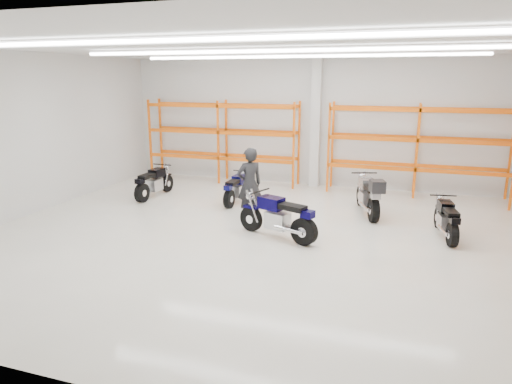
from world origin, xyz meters
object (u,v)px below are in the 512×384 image
(structural_column, at_px, (316,123))
(motorcycle_main, at_px, (280,218))
(motorcycle_back_d, at_px, (447,220))
(motorcycle_back_a, at_px, (153,183))
(motorcycle_back_b, at_px, (236,189))
(motorcycle_back_c, at_px, (369,196))
(standing_man, at_px, (249,184))

(structural_column, bearing_deg, motorcycle_main, -86.88)
(motorcycle_main, relative_size, motorcycle_back_d, 1.13)
(motorcycle_back_d, relative_size, structural_column, 0.43)
(motorcycle_back_a, bearing_deg, motorcycle_back_d, -7.47)
(motorcycle_back_b, bearing_deg, structural_column, 59.49)
(motorcycle_back_c, bearing_deg, motorcycle_back_d, -33.70)
(motorcycle_back_c, distance_m, standing_man, 3.40)
(motorcycle_main, distance_m, standing_man, 1.78)
(motorcycle_back_d, distance_m, structural_column, 6.33)
(motorcycle_back_b, height_order, motorcycle_back_c, motorcycle_back_c)
(motorcycle_back_b, height_order, motorcycle_back_d, motorcycle_back_d)
(motorcycle_back_a, relative_size, motorcycle_back_c, 0.90)
(motorcycle_back_a, distance_m, standing_man, 3.97)
(motorcycle_back_a, bearing_deg, structural_column, 35.54)
(motorcycle_back_c, height_order, structural_column, structural_column)
(motorcycle_back_a, relative_size, motorcycle_back_d, 1.07)
(motorcycle_main, relative_size, structural_column, 0.48)
(motorcycle_back_a, bearing_deg, motorcycle_back_c, 1.29)
(motorcycle_back_b, bearing_deg, standing_man, -57.31)
(motorcycle_main, xyz_separation_m, structural_column, (-0.31, 5.77, 1.73))
(motorcycle_back_c, bearing_deg, motorcycle_main, -125.38)
(standing_man, bearing_deg, motorcycle_back_d, 137.16)
(motorcycle_back_a, relative_size, motorcycle_back_b, 1.08)
(motorcycle_back_b, relative_size, motorcycle_back_d, 0.99)
(motorcycle_back_b, xyz_separation_m, structural_column, (1.82, 3.09, 1.81))
(standing_man, bearing_deg, structural_column, -145.02)
(motorcycle_main, height_order, standing_man, standing_man)
(structural_column, bearing_deg, motorcycle_back_d, -47.14)
(motorcycle_back_a, distance_m, motorcycle_back_b, 2.81)
(motorcycle_back_a, bearing_deg, motorcycle_main, -26.59)
(standing_man, distance_m, structural_column, 4.80)
(motorcycle_back_c, distance_m, structural_column, 4.18)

